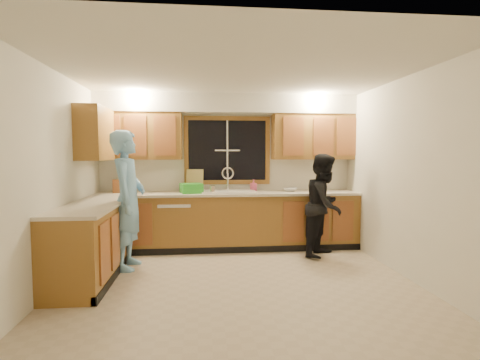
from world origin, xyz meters
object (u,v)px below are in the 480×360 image
(stove, at_px, (76,254))
(knife_block, at_px, (116,186))
(man, at_px, (128,200))
(woman, at_px, (325,205))
(sink, at_px, (229,196))
(dish_crate, at_px, (191,188))
(soap_bottle, at_px, (253,185))
(dishwasher, at_px, (176,225))
(bowl, at_px, (290,190))

(stove, distance_m, knife_block, 2.02)
(man, height_order, woman, man)
(sink, height_order, dish_crate, sink)
(woman, bearing_deg, dish_crate, 113.02)
(knife_block, relative_size, soap_bottle, 1.11)
(dishwasher, distance_m, bowl, 1.95)
(dishwasher, distance_m, knife_block, 1.13)
(knife_block, bearing_deg, sink, -18.05)
(sink, distance_m, woman, 1.52)
(dishwasher, relative_size, dish_crate, 2.51)
(stove, relative_size, soap_bottle, 4.64)
(dish_crate, height_order, soap_bottle, soap_bottle)
(stove, distance_m, soap_bottle, 3.05)
(dishwasher, xyz_separation_m, man, (-0.57, -0.88, 0.52))
(dish_crate, relative_size, soap_bottle, 1.69)
(stove, xyz_separation_m, knife_block, (0.01, 1.93, 0.58))
(dishwasher, height_order, stove, stove)
(woman, xyz_separation_m, soap_bottle, (-0.98, 0.74, 0.25))
(woman, bearing_deg, knife_block, 115.94)
(stove, height_order, soap_bottle, soap_bottle)
(stove, distance_m, bowl, 3.43)
(knife_block, height_order, dish_crate, knife_block)
(dishwasher, xyz_separation_m, stove, (-0.95, -1.81, 0.04))
(dish_crate, xyz_separation_m, bowl, (1.62, 0.09, -0.05))
(sink, relative_size, soap_bottle, 4.43)
(soap_bottle, height_order, bowl, soap_bottle)
(dishwasher, distance_m, woman, 2.36)
(dishwasher, distance_m, soap_bottle, 1.43)
(man, xyz_separation_m, woman, (2.83, 0.33, -0.16))
(dish_crate, distance_m, bowl, 1.62)
(bowl, bearing_deg, dishwasher, -178.03)
(sink, distance_m, dish_crate, 0.61)
(woman, height_order, soap_bottle, woman)
(dishwasher, relative_size, knife_block, 3.82)
(dishwasher, bearing_deg, soap_bottle, 8.41)
(knife_block, bearing_deg, woman, -26.60)
(woman, bearing_deg, dishwasher, 114.06)
(man, xyz_separation_m, bowl, (2.44, 0.95, 0.02))
(sink, bearing_deg, soap_bottle, 22.07)
(knife_block, bearing_deg, soap_bottle, -12.89)
(stove, relative_size, dish_crate, 2.75)
(dishwasher, height_order, bowl, bowl)
(dishwasher, xyz_separation_m, knife_block, (-0.94, 0.12, 0.62))
(woman, distance_m, soap_bottle, 1.26)
(dishwasher, height_order, knife_block, knife_block)
(sink, xyz_separation_m, dishwasher, (-0.85, -0.01, -0.45))
(woman, relative_size, knife_block, 7.18)
(sink, relative_size, woman, 0.56)
(sink, height_order, stove, sink)
(knife_block, height_order, bowl, knife_block)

